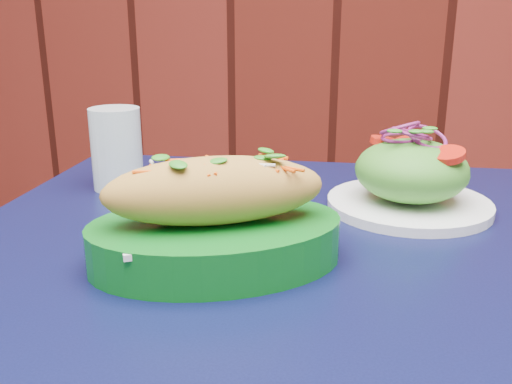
# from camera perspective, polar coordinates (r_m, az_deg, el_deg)

# --- Properties ---
(cafe_table) EXTENTS (0.84, 0.84, 0.75)m
(cafe_table) POSITION_cam_1_polar(r_m,az_deg,el_deg) (0.62, 4.96, -14.15)
(cafe_table) COLOR black
(cafe_table) RESTS_ON ground
(banh_mi_basket) EXTENTS (0.30, 0.25, 0.12)m
(banh_mi_basket) POSITION_cam_1_polar(r_m,az_deg,el_deg) (0.56, -4.07, -2.79)
(banh_mi_basket) COLOR #0B6319
(banh_mi_basket) RESTS_ON cafe_table
(salad_plate) EXTENTS (0.20, 0.20, 0.11)m
(salad_plate) POSITION_cam_1_polar(r_m,az_deg,el_deg) (0.74, 15.23, 1.44)
(salad_plate) COLOR white
(salad_plate) RESTS_ON cafe_table
(water_glass) EXTENTS (0.07, 0.07, 0.11)m
(water_glass) POSITION_cam_1_polar(r_m,az_deg,el_deg) (0.82, -13.77, 4.23)
(water_glass) COLOR silver
(water_glass) RESTS_ON cafe_table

